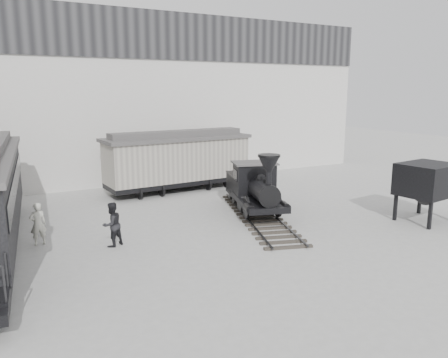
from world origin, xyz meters
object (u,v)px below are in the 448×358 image
coal_hopper (427,184)px  locomotive (256,191)px  boxcar (178,159)px  visitor_a (38,224)px  visitor_b (112,224)px

coal_hopper → locomotive: bearing=136.0°
boxcar → visitor_a: boxcar is taller
visitor_b → coal_hopper: 14.28m
locomotive → coal_hopper: 7.98m
locomotive → boxcar: size_ratio=1.01×
visitor_a → coal_hopper: bearing=154.5°
locomotive → boxcar: boxcar is taller
boxcar → visitor_b: bearing=-130.9°
visitor_b → boxcar: bearing=-153.3°
boxcar → visitor_a: (-8.61, -6.46, -1.06)m
visitor_b → visitor_a: bearing=-56.7°
locomotive → coal_hopper: locomotive is taller
visitor_a → boxcar: bearing=-151.6°
locomotive → visitor_b: locomotive is taller
visitor_b → locomotive: bearing=163.4°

